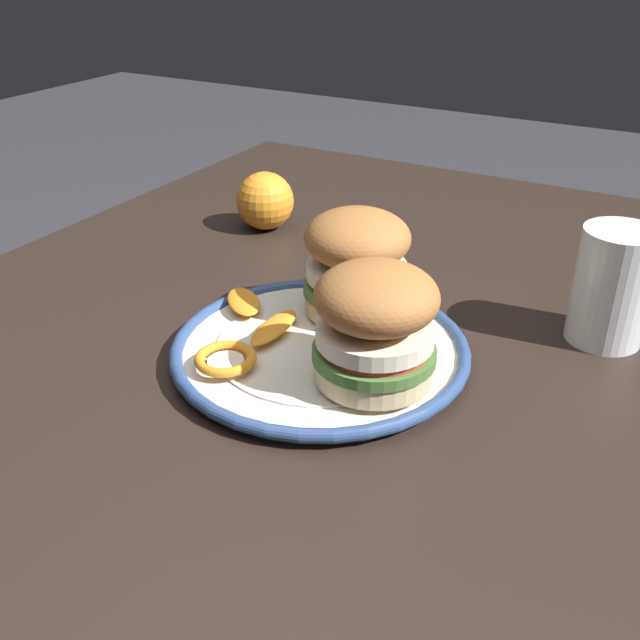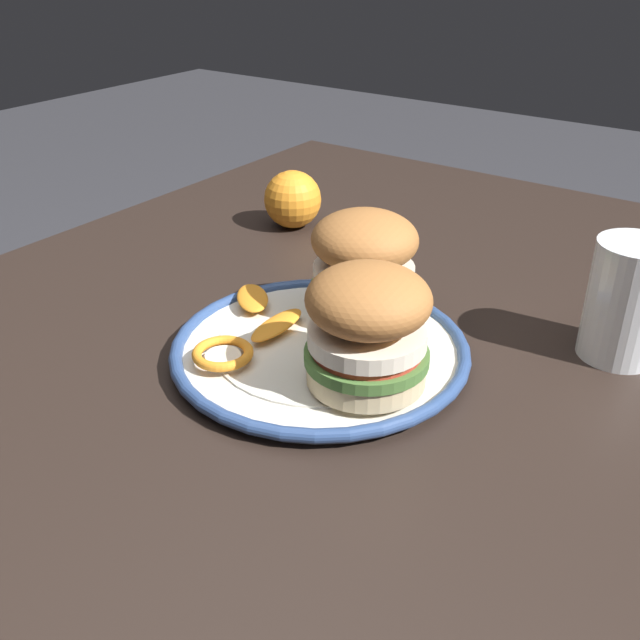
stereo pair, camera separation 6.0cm
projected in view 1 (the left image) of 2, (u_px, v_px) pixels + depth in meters
The scene contains 9 objects.
dining_table at pixel (284, 462), 0.68m from camera, with size 1.28×0.86×0.70m.
dinner_plate at pixel (320, 350), 0.65m from camera, with size 0.27×0.27×0.02m.
sandwich_half_left at pixel (357, 261), 0.68m from camera, with size 0.14×0.14×0.10m.
sandwich_half_right at pixel (375, 323), 0.58m from camera, with size 0.13×0.13×0.10m.
orange_peel_curled at pixel (226, 359), 0.62m from camera, with size 0.07×0.07×0.01m.
orange_peel_strip_long at pixel (274, 327), 0.66m from camera, with size 0.07×0.03×0.01m.
orange_peel_strip_short at pixel (244, 301), 0.71m from camera, with size 0.06×0.06×0.01m.
drinking_glass at pixel (611, 294), 0.67m from camera, with size 0.07×0.07×0.11m.
whole_orange at pixel (265, 201), 0.92m from camera, with size 0.07×0.07×0.07m, color orange.
Camera 1 is at (0.45, 0.29, 1.05)m, focal length 40.76 mm.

